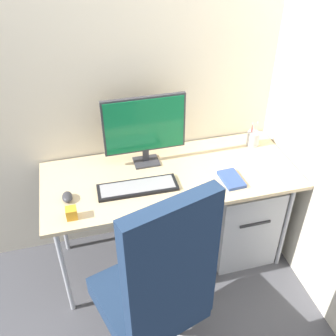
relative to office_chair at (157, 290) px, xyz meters
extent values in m
plane|color=#4C4C51|center=(0.26, 0.71, -0.62)|extent=(8.00, 8.00, 0.00)
cube|color=beige|center=(0.26, 1.07, 0.78)|extent=(2.41, 0.04, 2.80)
cube|color=beige|center=(1.07, 0.59, 0.78)|extent=(0.04, 1.52, 2.80)
cube|color=#D1B78C|center=(0.26, 0.71, 0.10)|extent=(1.55, 0.66, 0.02)
cylinder|color=#B2B5BA|center=(-0.44, 0.45, -0.26)|extent=(0.03, 0.03, 0.71)
cylinder|color=#B2B5BA|center=(0.97, 0.45, -0.26)|extent=(0.03, 0.03, 0.71)
cylinder|color=#B2B5BA|center=(-0.44, 0.97, -0.26)|extent=(0.03, 0.03, 0.71)
cylinder|color=#B2B5BA|center=(0.97, 0.97, -0.26)|extent=(0.03, 0.03, 0.71)
sphere|color=black|center=(0.13, 0.31, -0.59)|extent=(0.05, 0.05, 0.05)
cube|color=#B2B5BA|center=(0.05, 0.20, -0.55)|extent=(0.19, 0.23, 0.03)
sphere|color=black|center=(-0.18, 0.31, -0.59)|extent=(0.05, 0.05, 0.05)
cube|color=#B2B5BA|center=(-0.11, 0.21, -0.55)|extent=(0.18, 0.24, 0.03)
cylinder|color=#B2B5BA|center=(-0.03, 0.10, -0.39)|extent=(0.04, 0.04, 0.30)
cube|color=navy|center=(-0.03, 0.10, -0.17)|extent=(0.59, 0.58, 0.12)
cube|color=navy|center=(0.04, -0.12, 0.26)|extent=(0.43, 0.19, 0.75)
cube|color=#B2B5BA|center=(0.74, 0.68, -0.30)|extent=(0.41, 0.46, 0.63)
cube|color=#262628|center=(0.74, 0.45, -0.18)|extent=(0.21, 0.01, 0.02)
cube|color=#333338|center=(0.15, 0.87, 0.12)|extent=(0.16, 0.13, 0.01)
cube|color=#333338|center=(0.15, 0.88, 0.17)|extent=(0.04, 0.02, 0.09)
cube|color=#333338|center=(0.15, 0.89, 0.38)|extent=(0.50, 0.02, 0.36)
cube|color=#14723F|center=(0.15, 0.87, 0.38)|extent=(0.48, 0.01, 0.34)
cube|color=black|center=(0.04, 0.63, 0.12)|extent=(0.47, 0.16, 0.02)
cube|color=gray|center=(0.04, 0.63, 0.13)|extent=(0.43, 0.13, 0.00)
ellipsoid|color=#333338|center=(-0.36, 0.63, 0.14)|extent=(0.06, 0.09, 0.04)
cylinder|color=#B2B5BA|center=(0.89, 0.89, 0.16)|extent=(0.08, 0.08, 0.10)
cylinder|color=#B2B5BA|center=(0.88, 0.89, 0.23)|extent=(0.03, 0.01, 0.13)
cylinder|color=#B2B5BA|center=(0.90, 0.89, 0.23)|extent=(0.03, 0.01, 0.13)
torus|color=black|center=(0.89, 0.89, 0.17)|extent=(0.03, 0.04, 0.01)
cylinder|color=red|center=(0.88, 0.91, 0.21)|extent=(0.01, 0.02, 0.12)
cube|color=#334C8C|center=(0.60, 0.56, 0.13)|extent=(0.12, 0.19, 0.02)
cube|color=orange|center=(-0.34, 0.48, 0.15)|extent=(0.06, 0.06, 0.06)
camera|label=1|loc=(-0.24, -1.12, 1.55)|focal=41.70mm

